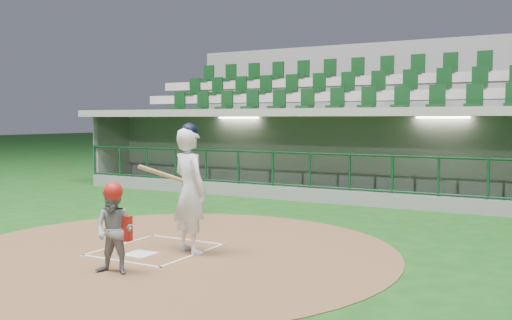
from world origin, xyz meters
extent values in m
plane|color=#134213|center=(0.00, 0.00, 0.00)|extent=(120.00, 120.00, 0.00)
cylinder|color=brown|center=(0.30, -0.20, 0.01)|extent=(7.20, 7.20, 0.01)
cube|color=white|center=(0.00, -0.70, 0.02)|extent=(0.43, 0.43, 0.02)
cube|color=white|center=(-0.75, -0.30, 0.02)|extent=(0.05, 1.80, 0.01)
cube|color=white|center=(0.75, -0.30, 0.02)|extent=(0.05, 1.80, 0.01)
cube|color=white|center=(0.00, 0.55, 0.02)|extent=(1.55, 0.05, 0.01)
cube|color=white|center=(0.00, -1.15, 0.02)|extent=(1.55, 0.05, 0.01)
cube|color=gray|center=(0.00, 7.50, -0.55)|extent=(15.00, 3.00, 0.10)
cube|color=slate|center=(0.00, 9.10, 0.85)|extent=(15.00, 0.20, 2.70)
cube|color=#BCB7A6|center=(0.00, 8.98, 1.10)|extent=(13.50, 0.04, 0.90)
cube|color=slate|center=(-7.50, 7.50, 0.85)|extent=(0.20, 3.00, 2.70)
cube|color=gray|center=(0.00, 7.25, 2.30)|extent=(15.40, 3.50, 0.20)
cube|color=slate|center=(0.00, 5.95, 0.15)|extent=(15.00, 0.15, 0.40)
cube|color=black|center=(0.00, 5.95, 1.73)|extent=(15.00, 0.01, 0.95)
cube|color=brown|center=(0.00, 8.55, -0.28)|extent=(12.75, 0.40, 0.45)
cube|color=white|center=(-3.00, 7.50, 2.17)|extent=(1.30, 0.35, 0.04)
cube|color=white|center=(3.00, 7.50, 2.17)|extent=(1.30, 0.35, 0.04)
imported|color=#A21115|center=(-4.80, 8.19, 0.34)|extent=(1.14, 0.71, 1.69)
imported|color=#9D1111|center=(-2.09, 8.53, 0.34)|extent=(1.06, 0.66, 1.68)
imported|color=#A81412|center=(2.67, 8.12, 0.45)|extent=(1.08, 0.90, 1.90)
imported|color=maroon|center=(4.56, 8.38, 0.34)|extent=(1.60, 0.61, 1.69)
cube|color=gray|center=(0.00, 10.75, 1.15)|extent=(17.00, 6.50, 2.50)
cube|color=gray|center=(0.00, 9.25, 2.30)|extent=(16.60, 0.95, 0.30)
cube|color=#A59F95|center=(0.00, 10.20, 2.85)|extent=(16.60, 0.95, 0.30)
cube|color=#9A958B|center=(0.00, 11.15, 3.40)|extent=(16.60, 0.95, 0.30)
cube|color=slate|center=(0.00, 14.10, 2.53)|extent=(17.00, 0.25, 5.05)
imported|color=white|center=(0.60, -0.18, 1.00)|extent=(0.85, 0.71, 1.98)
sphere|color=black|center=(0.60, -0.18, 1.93)|extent=(0.28, 0.28, 0.28)
cylinder|color=#A18149|center=(0.35, -0.43, 1.25)|extent=(0.58, 0.79, 0.39)
imported|color=gray|center=(0.40, -1.70, 0.60)|extent=(0.66, 0.56, 1.19)
sphere|color=#B01913|center=(0.40, -1.70, 1.15)|extent=(0.26, 0.26, 0.26)
cube|color=#AA1A12|center=(0.40, -1.55, 0.62)|extent=(0.32, 0.10, 0.35)
camera|label=1|loc=(5.82, -7.50, 2.13)|focal=40.00mm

